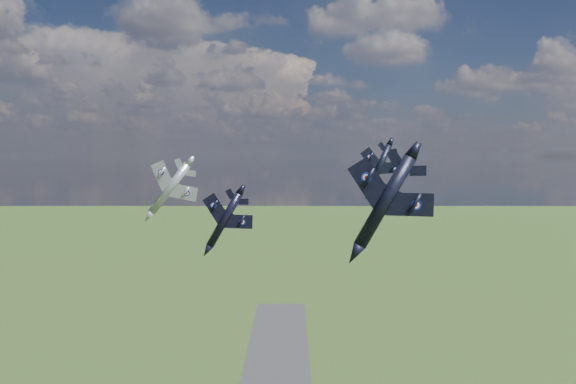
# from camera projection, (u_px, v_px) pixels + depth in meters

# --- Properties ---
(jet_lead_navy) EXTENTS (10.16, 13.55, 7.00)m
(jet_lead_navy) POSITION_uv_depth(u_px,v_px,m) (225.00, 220.00, 88.05)
(jet_lead_navy) COLOR black
(jet_right_navy) EXTENTS (13.93, 17.89, 8.77)m
(jet_right_navy) POSITION_uv_depth(u_px,v_px,m) (385.00, 202.00, 66.47)
(jet_right_navy) COLOR black
(jet_high_navy) EXTENTS (10.62, 13.92, 6.43)m
(jet_high_navy) POSITION_uv_depth(u_px,v_px,m) (379.00, 168.00, 111.86)
(jet_high_navy) COLOR black
(jet_left_silver) EXTENTS (11.05, 14.87, 8.44)m
(jet_left_silver) POSITION_uv_depth(u_px,v_px,m) (170.00, 188.00, 93.41)
(jet_left_silver) COLOR #9FA1A9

